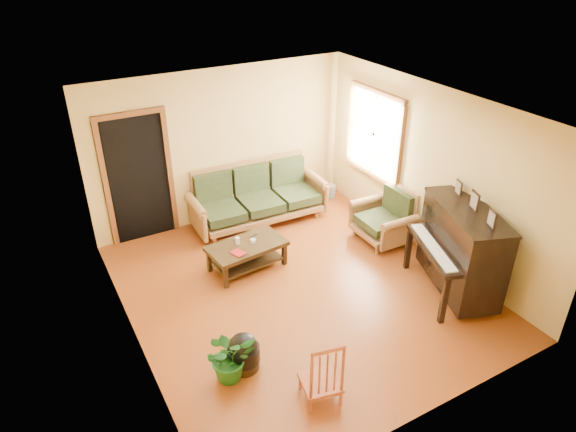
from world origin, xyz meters
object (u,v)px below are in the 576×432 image
armchair (383,216)px  sofa (259,196)px  ceramic_crock (331,191)px  potted_plant (230,356)px  red_chair (321,368)px  footstool (244,355)px  coffee_table (247,256)px  piano (461,251)px

armchair → sofa: bearing=134.6°
sofa → ceramic_crock: (1.60, 0.18, -0.38)m
sofa → ceramic_crock: sofa is taller
potted_plant → red_chair: bearing=-45.6°
footstool → potted_plant: 0.25m
red_chair → potted_plant: bearing=146.3°
sofa → footstool: size_ratio=6.23×
armchair → footstool: size_ratio=2.41×
sofa → potted_plant: size_ratio=3.70×
red_chair → ceramic_crock: 4.83m
footstool → coffee_table: bearing=63.5°
sofa → armchair: (1.45, -1.52, -0.05)m
coffee_table → red_chair: red_chair is taller
armchair → red_chair: bearing=-138.3°
armchair → ceramic_crock: size_ratio=3.84×
piano → footstool: piano is taller
piano → red_chair: size_ratio=1.71×
armchair → ceramic_crock: (0.15, 1.70, -0.33)m
armchair → piano: (0.07, -1.57, 0.19)m
sofa → piano: bearing=-61.8°
armchair → potted_plant: bearing=-154.7°
ceramic_crock → potted_plant: potted_plant is taller
coffee_table → armchair: bearing=-9.0°
piano → potted_plant: piano is taller
sofa → red_chair: bearing=-105.1°
footstool → potted_plant: size_ratio=0.59×
sofa → coffee_table: 1.44m
coffee_table → red_chair: bearing=-98.1°
armchair → potted_plant: 3.66m
armchair → footstool: armchair is taller
piano → footstool: bearing=-161.9°
coffee_table → potted_plant: (-1.09, -1.86, 0.11)m
sofa → ceramic_crock: size_ratio=9.94×
sofa → footstool: (-1.69, -2.97, -0.32)m
sofa → footstool: bearing=-117.6°
coffee_table → piano: bearing=-39.8°
potted_plant → coffee_table: bearing=59.6°
sofa → coffee_table: size_ratio=2.04×
armchair → piano: piano is taller
potted_plant → footstool: bearing=17.2°
piano → armchair: bearing=112.9°
armchair → footstool: bearing=-154.3°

